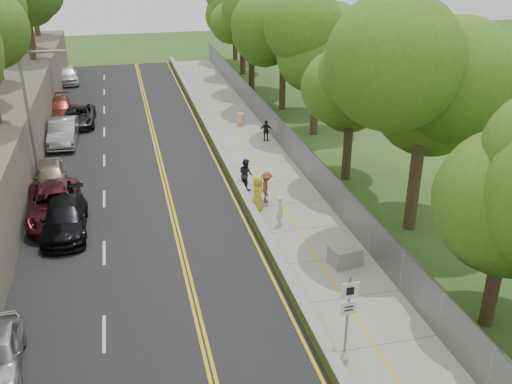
% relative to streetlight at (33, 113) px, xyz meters
% --- Properties ---
extents(ground, '(140.00, 140.00, 0.00)m').
position_rel_streetlight_xyz_m(ground, '(10.46, -14.00, -4.64)').
color(ground, '#33511E').
rests_on(ground, ground).
extents(road, '(11.20, 66.00, 0.04)m').
position_rel_streetlight_xyz_m(road, '(5.06, 1.00, -4.62)').
color(road, black).
rests_on(road, ground).
extents(sidewalk, '(4.20, 66.00, 0.05)m').
position_rel_streetlight_xyz_m(sidewalk, '(13.01, 1.00, -4.61)').
color(sidewalk, gray).
rests_on(sidewalk, ground).
extents(jersey_barrier, '(0.42, 66.00, 0.60)m').
position_rel_streetlight_xyz_m(jersey_barrier, '(10.71, 1.00, -4.34)').
color(jersey_barrier, '#9AC92F').
rests_on(jersey_barrier, ground).
extents(chainlink_fence, '(0.04, 66.00, 2.00)m').
position_rel_streetlight_xyz_m(chainlink_fence, '(15.11, 1.00, -3.64)').
color(chainlink_fence, slate).
rests_on(chainlink_fence, ground).
extents(trees_fenceside, '(7.00, 66.00, 14.00)m').
position_rel_streetlight_xyz_m(trees_fenceside, '(17.46, 1.00, 2.36)').
color(trees_fenceside, '#497A1E').
rests_on(trees_fenceside, ground).
extents(streetlight, '(2.52, 0.22, 8.00)m').
position_rel_streetlight_xyz_m(streetlight, '(0.00, 0.00, 0.00)').
color(streetlight, gray).
rests_on(streetlight, ground).
extents(signpost, '(0.62, 0.09, 3.10)m').
position_rel_streetlight_xyz_m(signpost, '(11.51, -17.02, -2.68)').
color(signpost, gray).
rests_on(signpost, sidewalk).
extents(construction_barrel, '(0.57, 0.57, 0.93)m').
position_rel_streetlight_xyz_m(construction_barrel, '(13.46, 9.18, -4.12)').
color(construction_barrel, '#E24F00').
rests_on(construction_barrel, sidewalk).
extents(concrete_block, '(1.44, 1.17, 0.86)m').
position_rel_streetlight_xyz_m(concrete_block, '(13.66, -11.57, -4.16)').
color(concrete_block, slate).
rests_on(concrete_block, sidewalk).
extents(car_2, '(3.03, 5.91, 1.60)m').
position_rel_streetlight_xyz_m(car_2, '(0.88, -3.85, -3.80)').
color(car_2, '#551B24').
rests_on(car_2, road).
extents(car_3, '(2.12, 5.16, 1.50)m').
position_rel_streetlight_xyz_m(car_3, '(1.46, -5.46, -3.85)').
color(car_3, black).
rests_on(car_3, road).
extents(car_4, '(2.21, 4.56, 1.50)m').
position_rel_streetlight_xyz_m(car_4, '(0.37, 0.22, -3.85)').
color(car_4, gray).
rests_on(car_4, road).
extents(car_5, '(1.87, 5.10, 1.67)m').
position_rel_streetlight_xyz_m(car_5, '(0.58, 8.10, -3.77)').
color(car_5, '#97989E').
rests_on(car_5, road).
extents(car_6, '(2.40, 5.05, 1.39)m').
position_rel_streetlight_xyz_m(car_6, '(1.46, 12.32, -3.90)').
color(car_6, black).
rests_on(car_6, road).
extents(car_7, '(2.38, 5.34, 1.52)m').
position_rel_streetlight_xyz_m(car_7, '(-0.14, 14.41, -3.84)').
color(car_7, brown).
rests_on(car_7, road).
extents(car_8, '(2.38, 4.96, 1.63)m').
position_rel_streetlight_xyz_m(car_8, '(-0.14, 26.38, -3.78)').
color(car_8, white).
rests_on(car_8, road).
extents(painter_0, '(0.73, 1.01, 1.92)m').
position_rel_streetlight_xyz_m(painter_0, '(11.21, -5.30, -3.63)').
color(painter_0, gold).
rests_on(painter_0, sidewalk).
extents(painter_1, '(0.51, 0.65, 1.57)m').
position_rel_streetlight_xyz_m(painter_1, '(11.91, -7.26, -3.81)').
color(painter_1, silver).
rests_on(painter_1, sidewalk).
extents(painter_2, '(0.97, 1.08, 1.82)m').
position_rel_streetlight_xyz_m(painter_2, '(11.21, -2.51, -3.68)').
color(painter_2, '#212227').
rests_on(painter_2, sidewalk).
extents(painter_3, '(0.91, 1.26, 1.76)m').
position_rel_streetlight_xyz_m(painter_3, '(11.91, -4.53, -3.71)').
color(painter_3, brown).
rests_on(painter_3, sidewalk).
extents(person_far, '(0.96, 0.63, 1.52)m').
position_rel_streetlight_xyz_m(person_far, '(14.42, 5.18, -3.83)').
color(person_far, black).
rests_on(person_far, sidewalk).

